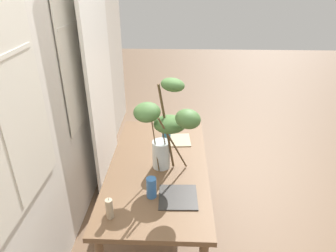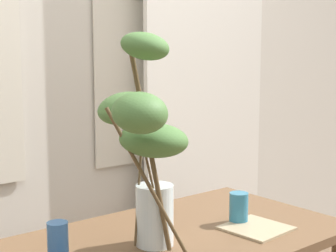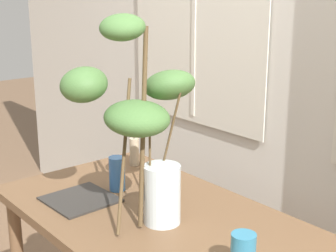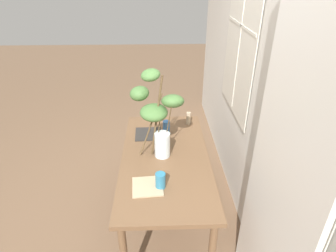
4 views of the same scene
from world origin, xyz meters
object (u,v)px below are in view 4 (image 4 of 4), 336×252
at_px(drinking_glass_blue_right, 160,181).
at_px(pillar_candle, 189,118).
at_px(vase_with_branches, 157,112).
at_px(drinking_glass_blue_left, 166,128).
at_px(plate_square_right, 148,186).
at_px(plate_square_left, 148,134).
at_px(dining_table, 165,165).

distance_m(drinking_glass_blue_right, pillar_candle, 0.97).
bearing_deg(vase_with_branches, drinking_glass_blue_left, 162.90).
bearing_deg(plate_square_right, vase_with_branches, 170.95).
bearing_deg(drinking_glass_blue_left, plate_square_left, -91.92).
xyz_separation_m(vase_with_branches, pillar_candle, (-0.46, 0.31, -0.30)).
bearing_deg(plate_square_right, plate_square_left, -179.01).
distance_m(vase_with_branches, pillar_candle, 0.63).
bearing_deg(plate_square_left, drinking_glass_blue_right, 8.18).
relative_size(dining_table, pillar_candle, 10.30).
bearing_deg(drinking_glass_blue_right, pillar_candle, 162.66).
height_order(plate_square_right, pillar_candle, pillar_candle).
bearing_deg(pillar_candle, vase_with_branches, -33.63).
xyz_separation_m(drinking_glass_blue_left, drinking_glass_blue_right, (0.73, -0.06, -0.01)).
relative_size(vase_with_branches, pillar_candle, 5.16).
xyz_separation_m(plate_square_left, pillar_candle, (-0.19, 0.39, 0.06)).
xyz_separation_m(plate_square_right, pillar_candle, (-0.92, 0.38, 0.06)).
distance_m(drinking_glass_blue_right, plate_square_left, 0.74).
height_order(dining_table, drinking_glass_blue_right, drinking_glass_blue_right).
bearing_deg(pillar_candle, dining_table, -23.80).
bearing_deg(drinking_glass_blue_right, plate_square_left, -171.82).
height_order(plate_square_left, pillar_candle, pillar_candle).
relative_size(vase_with_branches, drinking_glass_blue_left, 5.18).
relative_size(vase_with_branches, drinking_glass_blue_right, 6.10).
xyz_separation_m(drinking_glass_blue_right, plate_square_left, (-0.73, -0.11, -0.05)).
distance_m(dining_table, vase_with_branches, 0.46).
distance_m(vase_with_branches, plate_square_left, 0.46).
xyz_separation_m(vase_with_branches, plate_square_left, (-0.28, -0.09, -0.36)).
bearing_deg(plate_square_right, drinking_glass_blue_left, 167.89).
bearing_deg(plate_square_left, dining_table, 22.26).
distance_m(drinking_glass_blue_left, pillar_candle, 0.30).
xyz_separation_m(dining_table, drinking_glass_blue_left, (-0.36, 0.02, 0.15)).
height_order(vase_with_branches, plate_square_right, vase_with_branches).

